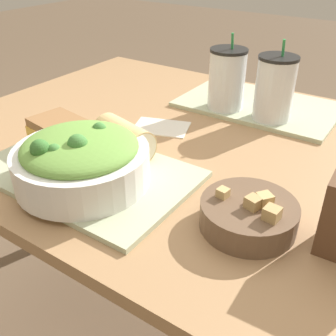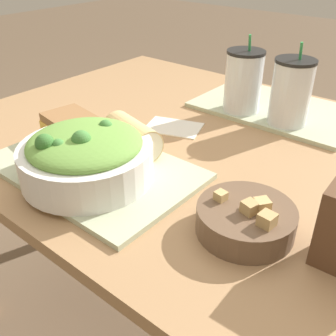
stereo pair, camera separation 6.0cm
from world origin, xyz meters
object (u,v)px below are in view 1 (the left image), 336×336
at_px(salad_bowl, 81,159).
at_px(sandwich_near, 59,131).
at_px(napkin_folded, 161,127).
at_px(soup_bowl, 249,214).
at_px(drink_cup_red, 274,90).
at_px(drink_cup_dark, 227,81).
at_px(baguette_near, 124,139).

distance_m(salad_bowl, sandwich_near, 0.19).
bearing_deg(napkin_folded, soup_bowl, -34.79).
xyz_separation_m(salad_bowl, soup_bowl, (0.33, 0.07, -0.04)).
bearing_deg(salad_bowl, soup_bowl, 11.52).
height_order(sandwich_near, drink_cup_red, drink_cup_red).
xyz_separation_m(salad_bowl, napkin_folded, (-0.03, 0.32, -0.06)).
bearing_deg(soup_bowl, drink_cup_red, 106.61).
xyz_separation_m(drink_cup_dark, napkin_folded, (-0.09, -0.20, -0.09)).
height_order(salad_bowl, soup_bowl, salad_bowl).
xyz_separation_m(baguette_near, napkin_folded, (-0.03, 0.18, -0.05)).
height_order(baguette_near, napkin_folded, baguette_near).
xyz_separation_m(salad_bowl, drink_cup_red, (0.20, 0.52, 0.03)).
bearing_deg(salad_bowl, drink_cup_red, 68.99).
distance_m(salad_bowl, napkin_folded, 0.33).
bearing_deg(drink_cup_red, soup_bowl, -73.39).
relative_size(salad_bowl, napkin_folded, 1.60).
height_order(salad_bowl, napkin_folded, salad_bowl).
bearing_deg(napkin_folded, drink_cup_dark, 65.95).
relative_size(drink_cup_red, napkin_folded, 1.26).
bearing_deg(sandwich_near, baguette_near, 24.98).
relative_size(soup_bowl, drink_cup_dark, 0.81).
height_order(salad_bowl, sandwich_near, salad_bowl).
height_order(baguette_near, drink_cup_red, drink_cup_red).
bearing_deg(drink_cup_dark, baguette_near, -99.22).
bearing_deg(drink_cup_red, baguette_near, -117.90).
height_order(soup_bowl, drink_cup_dark, drink_cup_dark).
relative_size(salad_bowl, sandwich_near, 1.97).
bearing_deg(sandwich_near, soup_bowl, 6.61).
xyz_separation_m(drink_cup_red, napkin_folded, (-0.23, -0.20, -0.09)).
relative_size(sandwich_near, baguette_near, 0.87).
distance_m(baguette_near, drink_cup_red, 0.43).
height_order(sandwich_near, baguette_near, baguette_near).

